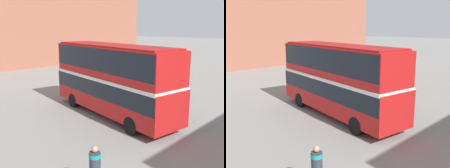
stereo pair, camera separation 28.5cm
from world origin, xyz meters
The scene contains 4 objects.
ground_plane centered at (0.00, 0.00, 0.00)m, with size 240.00×240.00×0.00m, color gray.
building_row_left centered at (-26.44, 12.20, 7.55)m, with size 10.32×34.65×15.08m.
double_decker_bus centered at (0.19, -0.09, 2.60)m, with size 10.31×4.10×4.55m.
pedestrian_foreground centered at (5.44, -6.39, 1.04)m, with size 0.56×0.56×1.70m.
Camera 2 is at (11.71, -11.65, 5.61)m, focal length 42.00 mm.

